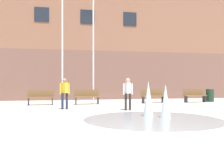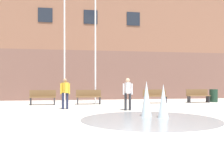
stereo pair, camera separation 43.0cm
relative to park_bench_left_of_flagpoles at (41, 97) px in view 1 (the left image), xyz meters
The scene contains 12 objects.
ground_plane 10.86m from the park_bench_left_of_flagpoles, 72.01° to the right, with size 100.00×100.00×0.00m, color #B2ADA3.
library_building 8.85m from the park_bench_left_of_flagpoles, 65.07° to the left, with size 36.00×6.05×8.75m.
splash_fountain 8.31m from the park_bench_left_of_flagpoles, 55.34° to the right, with size 5.15×5.15×1.44m.
park_bench_left_of_flagpoles is the anchor object (origin of this frame).
park_bench_under_left_flagpole 2.83m from the park_bench_left_of_flagpoles, ahead, with size 1.60×0.44×0.91m.
park_bench_center 7.26m from the park_bench_left_of_flagpoles, ahead, with size 1.60×0.44×0.91m.
park_bench_near_trashcan 10.37m from the park_bench_left_of_flagpoles, ahead, with size 1.60×0.44×0.91m.
adult_watching 5.99m from the park_bench_left_of_flagpoles, 42.59° to the right, with size 0.50×0.34×1.59m.
teen_by_trashcan 3.23m from the park_bench_left_of_flagpoles, 64.93° to the right, with size 0.50×0.39×1.59m.
flagpole_left 4.19m from the park_bench_left_of_flagpoles, 24.60° to the left, with size 0.80×0.10×8.30m.
flagpole_right 5.26m from the park_bench_left_of_flagpoles, 10.41° to the left, with size 0.80×0.10×8.47m.
trash_can 11.69m from the park_bench_left_of_flagpoles, ahead, with size 0.56×0.56×0.90m, color #193323.
Camera 1 is at (-2.40, -6.19, 1.37)m, focal length 42.00 mm.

